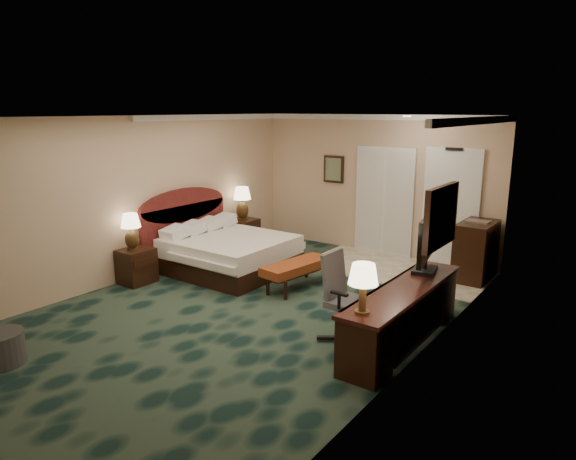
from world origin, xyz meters
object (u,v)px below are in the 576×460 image
Objects in this scene: ottoman at (0,348)px; tv at (426,244)px; bed_bench at (297,275)px; desk_chair at (350,299)px; desk at (403,316)px; nightstand_far at (243,234)px; minibar at (476,251)px; nightstand_near at (137,266)px; lamp_far at (242,203)px; bed at (230,254)px; lamp_near at (131,232)px.

tv is (3.40, 3.87, 0.91)m from ottoman.
desk_chair reaches higher than bed_bench.
tv is at bearing 92.93° from desk.
nightstand_far is 0.62× the size of minibar.
lamp_far reaches higher than nightstand_near.
nightstand_near is at bearing -141.15° from bed_bench.
bed_bench is (2.27, -1.32, -0.73)m from lamp_far.
tv is at bearing 15.11° from nightstand_near.
bed is at bearing 59.10° from nightstand_near.
bed is 1.65m from lamp_far.
bed_bench is 4.21m from ottoman.
lamp_near is at bearing 111.66° from ottoman.
tv is at bearing -18.36° from lamp_far.
nightstand_near is at bearing -120.90° from bed.
desk_chair is (-0.54, -0.35, 0.20)m from desk.
minibar is (0.52, 3.34, -0.06)m from desk_chair.
lamp_near reaches higher than nightstand_near.
desk_chair is (2.90, 2.80, 0.37)m from ottoman.
desk is (3.64, -0.91, 0.05)m from bed.
nightstand_near is 0.23× the size of desk.
nightstand_far is (0.01, 2.65, 0.02)m from nightstand_near.
desk is at bearing 34.34° from desk_chair.
tv reaches higher than minibar.
bed is at bearing 58.79° from lamp_near.
minibar reaches higher than ottoman.
desk is at bearing -13.69° from bed_bench.
ottoman is at bearing -87.19° from bed.
nightstand_near is 2.87m from ottoman.
bed_bench is at bearing -135.76° from minibar.
bed is 3.36m from desk_chair.
nightstand_far is at bearing 150.10° from tv.
nightstand_far is 5.43m from ottoman.
lamp_near is 0.47× the size of bed_bench.
lamp_near reaches higher than desk.
tv is 1.30m from desk_chair.
bed_bench is at bearing 30.66° from nightstand_near.
minibar is (0.02, 2.27, -0.60)m from tv.
lamp_near is at bearing -90.68° from lamp_far.
minibar is at bearing 37.92° from nightstand_near.
tv reaches higher than ottoman.
minibar reaches higher than desk.
nightstand_far is 0.92× the size of lamp_far.
minibar is (2.17, 2.12, 0.28)m from bed_bench.
ottoman is at bearing -99.06° from bed_bench.
minibar is (4.47, 3.49, -0.38)m from lamp_near.
lamp_near is 2.70m from lamp_far.
bed is 1.45m from bed_bench.
lamp_far reaches higher than bed_bench.
bed is 1.60m from nightstand_near.
bed_bench is (1.45, -0.03, -0.09)m from bed.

